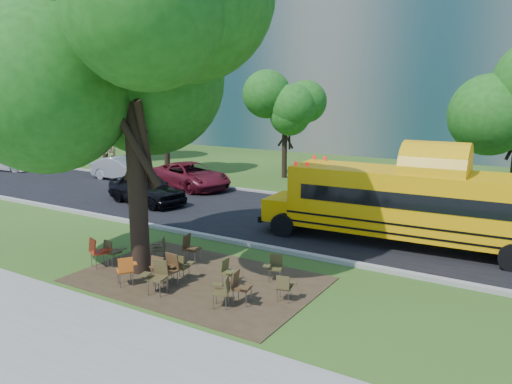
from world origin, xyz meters
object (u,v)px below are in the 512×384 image
Objects in this scene: school_bus at (429,205)px; pedestrian_b at (110,153)px; chair_2 at (126,268)px; bg_car_red at (191,176)px; chair_4 at (162,268)px; chair_6 at (223,289)px; chair_0 at (112,250)px; chair_1 at (97,250)px; chair_8 at (141,243)px; chair_7 at (240,284)px; chair_11 at (181,265)px; chair_13 at (285,285)px; bg_car_silver at (123,169)px; chair_5 at (157,274)px; bg_car_white at (6,161)px; black_car at (146,189)px; chair_12 at (228,270)px; pedestrian_a at (136,160)px; chair_9 at (161,246)px; chair_10 at (190,246)px; chair_14 at (275,265)px; chair_3 at (168,267)px; main_tree at (131,63)px.

school_bus is 25.26m from pedestrian_b.
chair_2 is 0.17× the size of bg_car_red.
chair_4 is 2.26m from chair_6.
chair_0 is 0.89× the size of chair_1.
chair_8 is 0.16× the size of bg_car_red.
chair_7 is at bearing -94.24° from chair_8.
chair_13 is at bearing -4.22° from chair_11.
bg_car_silver is (-18.90, 4.01, -0.85)m from school_bus.
chair_7 is 1.11× the size of chair_11.
school_bus is 2.14× the size of bg_car_red.
chair_5 is 0.21× the size of bg_car_white.
chair_1 is 8.86m from black_car.
chair_12 is (1.32, 1.45, -0.09)m from chair_5.
chair_4 is at bearing -127.94° from bg_car_white.
pedestrian_a is at bearing 26.99° from chair_6.
chair_2 is 24.66m from bg_car_white.
chair_5 is at bearing -127.14° from school_bus.
bg_car_silver reaches higher than chair_9.
chair_7 is 12.54m from black_car.
bg_car_red is at bearing 18.41° from chair_6.
chair_4 is 1.14× the size of chair_6.
chair_8 is 1.77m from chair_10.
chair_1 reaches higher than chair_6.
pedestrian_a is (-12.00, 13.76, 0.29)m from chair_1.
chair_9 is (-3.75, 1.84, -0.01)m from chair_6.
chair_7 is at bearing -121.02° from bg_car_red.
black_car reaches higher than chair_14.
bg_car_silver reaches higher than chair_10.
bg_car_red is (-5.55, 11.48, 0.13)m from chair_1.
chair_3 is at bearing 58.42° from chair_6.
chair_12 is 24.54m from pedestrian_b.
bg_car_red is (-7.76, 9.68, 0.14)m from chair_10.
chair_1 is 1.01× the size of chair_10.
chair_5 is (0.06, -0.51, -0.02)m from chair_3.
chair_14 is 20.89m from pedestrian_a.
chair_8 is 0.75m from chair_9.
chair_5 is at bearing -137.99° from pedestrian_a.
chair_10 reaches higher than chair_9.
main_tree is 12.34× the size of chair_12.
chair_3 is 2.80m from chair_8.
chair_8 reaches higher than chair_12.
main_tree is 2.26× the size of bg_car_silver.
chair_11 is (2.68, 0.14, -0.03)m from chair_0.
chair_7 is 0.20× the size of bg_car_white.
bg_car_red reaches higher than chair_11.
main_tree reaches higher than pedestrian_b.
chair_2 is 19.94m from pedestrian_a.
chair_10 is 15.99m from bg_car_silver.
black_car is (-9.92, 7.69, 0.25)m from chair_6.
chair_7 is at bearing -155.59° from chair_13.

